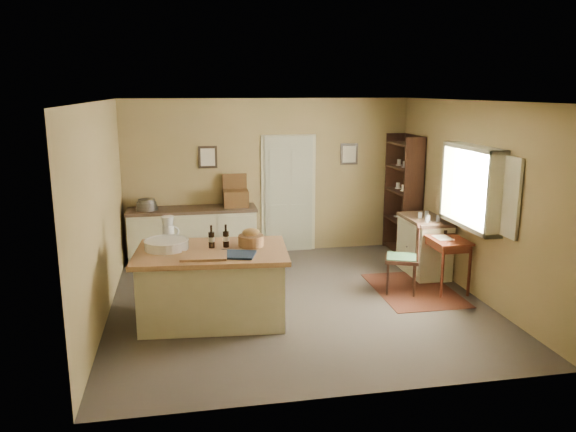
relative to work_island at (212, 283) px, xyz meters
name	(u,v)px	position (x,y,z in m)	size (l,w,h in m)	color
ground	(297,301)	(1.18, 0.41, -0.48)	(5.00, 5.00, 0.00)	#4D433B
wall_back	(269,177)	(1.18, 2.91, 0.87)	(5.00, 0.10, 2.70)	#978154
wall_front	(354,260)	(1.18, -2.09, 0.87)	(5.00, 0.10, 2.70)	#978154
wall_left	(101,212)	(-1.32, 0.41, 0.87)	(0.10, 5.00, 2.70)	#978154
wall_right	(471,198)	(3.68, 0.41, 0.87)	(0.10, 5.00, 2.70)	#978154
ceiling	(298,101)	(1.18, 0.41, 2.22)	(5.00, 5.00, 0.00)	silver
door	(289,193)	(1.53, 2.88, 0.57)	(0.97, 0.06, 2.11)	#B4B597
framed_prints	(280,156)	(1.38, 2.88, 1.24)	(2.82, 0.02, 0.38)	black
window	(475,187)	(3.60, 0.21, 1.07)	(0.25, 1.99, 1.12)	beige
work_island	(212,283)	(0.00, 0.00, 0.00)	(1.95, 1.36, 1.20)	beige
sideboard	(194,232)	(-0.16, 2.61, 0.00)	(2.14, 0.61, 1.18)	beige
rug	(414,290)	(2.93, 0.50, -0.48)	(1.10, 1.60, 0.01)	#491E0E
writing_desk	(445,245)	(3.38, 0.50, 0.18)	(0.49, 0.80, 0.82)	#3E170C
desk_chair	(402,259)	(2.71, 0.48, 0.01)	(0.46, 0.46, 0.98)	black
right_cabinet	(424,245)	(3.38, 1.21, -0.02)	(0.56, 1.00, 0.99)	beige
shelving_unit	(406,195)	(3.53, 2.41, 0.56)	(0.35, 0.94, 2.08)	black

